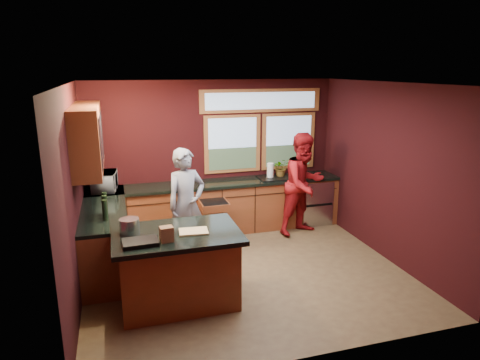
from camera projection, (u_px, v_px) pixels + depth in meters
name	position (u px, v px, depth m)	size (l,w,h in m)	color
floor	(246.00, 272.00, 6.26)	(4.50, 4.50, 0.00)	brown
room_shell	(199.00, 149.00, 5.94)	(4.52, 4.02, 2.71)	black
back_counter	(229.00, 206.00, 7.77)	(4.50, 0.64, 0.93)	brown
left_counter	(105.00, 235.00, 6.40)	(0.64, 2.30, 0.93)	brown
island	(178.00, 267.00, 5.36)	(1.55, 1.05, 0.95)	brown
person_grey	(186.00, 205.00, 6.53)	(0.64, 0.42, 1.74)	slate
person_red	(304.00, 184.00, 7.54)	(0.89, 0.69, 1.82)	maroon
microwave	(105.00, 181.00, 7.04)	(0.56, 0.38, 0.31)	#999999
potted_plant	(281.00, 168.00, 7.94)	(0.31, 0.27, 0.34)	#999999
paper_towel	(270.00, 171.00, 7.83)	(0.12, 0.12, 0.28)	silver
cutting_board	(193.00, 231.00, 5.24)	(0.35, 0.25, 0.02)	tan
stock_pot	(129.00, 226.00, 5.20)	(0.24, 0.24, 0.18)	silver
paper_bag	(167.00, 234.00, 4.94)	(0.15, 0.12, 0.18)	brown
black_tray	(140.00, 242.00, 4.88)	(0.40, 0.28, 0.05)	black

